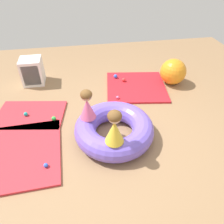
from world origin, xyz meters
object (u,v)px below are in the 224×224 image
Objects in this scene: play_ball_blue at (46,165)px; play_ball_pink at (118,97)px; child_in_pink at (87,105)px; play_ball_teal at (26,114)px; child_in_yellow at (114,127)px; exercise_ball_large at (173,72)px; inflatable_cushion at (114,129)px; play_ball_blue_second at (116,76)px; storage_cube at (32,72)px; play_ball_red at (124,80)px; play_ball_green at (54,118)px.

play_ball_blue is 1.93m from play_ball_pink.
child_in_pink is 6.75× the size of play_ball_teal.
child_in_yellow reaches higher than play_ball_blue.
play_ball_blue is 3.22m from exercise_ball_large.
exercise_ball_large reaches higher than inflatable_cushion.
play_ball_blue is at bearing -121.66° from play_ball_blue_second.
play_ball_blue is at bearing -80.17° from storage_cube.
play_ball_teal is 1.18× the size of play_ball_pink.
storage_cube is at bearing 151.56° from child_in_pink.
child_in_pink is at bearing -146.45° from exercise_ball_large.
child_in_yellow is (0.31, -0.57, 0.01)m from child_in_pink.
play_ball_blue_second is (-0.15, 0.18, 0.00)m from play_ball_red.
play_ball_green is at bearing -159.46° from play_ball_pink.
child_in_pink is 2.35m from exercise_ball_large.
inflatable_cushion is at bearing -137.09° from exercise_ball_large.
play_ball_green reaches higher than play_ball_blue.
storage_cube reaches higher than play_ball_blue.
exercise_ball_large is (1.05, -0.17, 0.20)m from play_ball_red.
inflatable_cushion is at bearing -28.62° from play_ball_green.
storage_cube is at bearing 108.71° from play_ball_green.
exercise_ball_large is at bearing 64.33° from child_in_pink.
exercise_ball_large is (1.31, 0.46, 0.21)m from play_ball_pink.
child_in_yellow reaches higher than exercise_ball_large.
exercise_ball_large is at bearing 13.10° from play_ball_teal.
play_ball_blue is 0.11× the size of exercise_ball_large.
play_ball_teal is 2.16m from play_ball_red.
child_in_yellow is at bearing -30.51° from child_in_pink.
inflatable_cushion is 1.11m from play_ball_green.
inflatable_cushion is 2.25× the size of exercise_ball_large.
play_ball_teal is (-0.43, 1.20, 0.00)m from play_ball_blue.
child_in_pink reaches higher than play_ball_pink.
play_ball_pink is at bearing -112.33° from play_ball_red.
play_ball_blue is at bearing -105.99° from child_in_pink.
play_ball_blue_second is at bearing 43.86° from play_ball_green.
exercise_ball_large is (2.53, 0.92, 0.20)m from play_ball_green.
play_ball_blue_second is (0.43, 2.21, -0.51)m from child_in_yellow.
child_in_pink is 7.71× the size of play_ball_blue.
storage_cube reaches higher than play_ball_teal.
inflatable_cushion is 17.27× the size of play_ball_teal.
child_in_pink is 1.87m from play_ball_blue_second.
storage_cube is (-0.48, 1.43, 0.20)m from play_ball_green.
child_in_yellow is at bearing 2.61° from play_ball_blue.
play_ball_teal is at bearing -17.07° from child_in_yellow.
inflatable_cushion is 1.70m from play_ball_red.
inflatable_cushion is 0.58m from child_in_pink.
play_ball_green is (-0.59, 0.37, -0.50)m from child_in_pink.
inflatable_cushion reaches higher than play_ball_teal.
play_ball_blue_second is 1.83m from storage_cube.
child_in_pink is at bearing -121.37° from play_ball_red.
play_ball_pink is 0.11× the size of exercise_ball_large.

